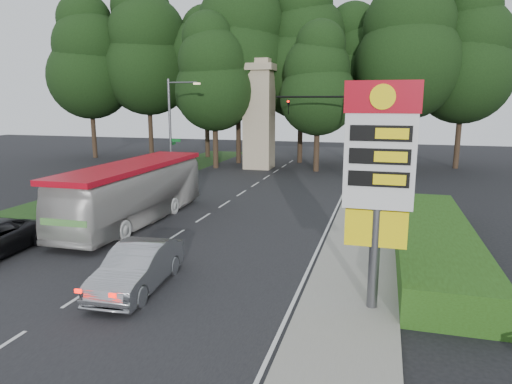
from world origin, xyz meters
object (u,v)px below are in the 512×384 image
(traffic_signal_mast, at_px, (336,123))
(transit_bus, at_px, (134,193))
(monument, at_px, (259,114))
(sedan_silver, at_px, (138,267))
(gas_station_pylon, at_px, (379,166))
(streetlight_signs, at_px, (172,125))

(traffic_signal_mast, xyz_separation_m, transit_bus, (-8.80, -14.77, -3.11))
(monument, distance_m, sedan_silver, 29.03)
(gas_station_pylon, height_order, sedan_silver, gas_station_pylon)
(traffic_signal_mast, relative_size, monument, 0.72)
(traffic_signal_mast, distance_m, transit_bus, 17.47)
(gas_station_pylon, xyz_separation_m, streetlight_signs, (-16.19, 20.01, -0.01))
(monument, bearing_deg, gas_station_pylon, -68.20)
(transit_bus, bearing_deg, sedan_silver, -58.92)
(sedan_silver, bearing_deg, traffic_signal_mast, 74.95)
(gas_station_pylon, height_order, traffic_signal_mast, traffic_signal_mast)
(gas_station_pylon, relative_size, sedan_silver, 1.47)
(streetlight_signs, relative_size, sedan_silver, 1.71)
(gas_station_pylon, distance_m, transit_bus, 14.58)
(transit_bus, xyz_separation_m, sedan_silver, (4.62, -7.72, -0.79))
(monument, height_order, sedan_silver, monument)
(sedan_silver, bearing_deg, monument, 92.49)
(gas_station_pylon, xyz_separation_m, transit_bus, (-12.32, 7.24, -2.89))
(streetlight_signs, bearing_deg, gas_station_pylon, -51.04)
(transit_bus, relative_size, sedan_silver, 2.40)
(gas_station_pylon, distance_m, streetlight_signs, 25.74)
(transit_bus, bearing_deg, streetlight_signs, 107.00)
(streetlight_signs, bearing_deg, traffic_signal_mast, 8.92)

